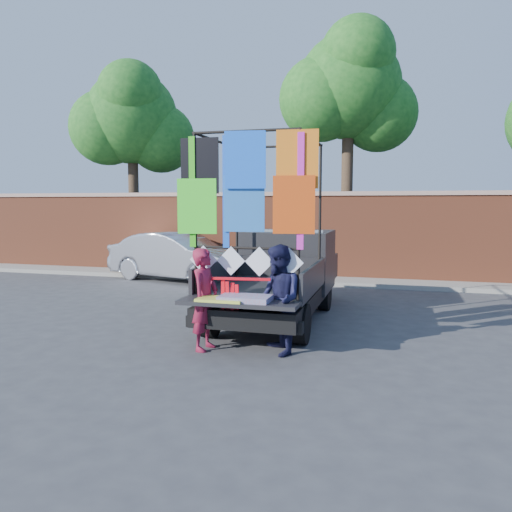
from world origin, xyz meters
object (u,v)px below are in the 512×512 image
(pickup_truck, at_px, (283,273))
(sedan, at_px, (179,256))
(woman, at_px, (205,299))
(man, at_px, (278,300))

(pickup_truck, distance_m, sedan, 5.32)
(pickup_truck, xyz_separation_m, woman, (-0.60, -2.80, -0.05))
(sedan, distance_m, woman, 7.19)
(woman, height_order, man, man)
(pickup_truck, xyz_separation_m, sedan, (-3.95, 3.57, -0.13))
(sedan, xyz_separation_m, man, (4.49, -6.28, 0.12))
(pickup_truck, height_order, man, pickup_truck)
(sedan, height_order, man, man)
(pickup_truck, bearing_deg, sedan, 137.90)
(sedan, bearing_deg, man, -130.89)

